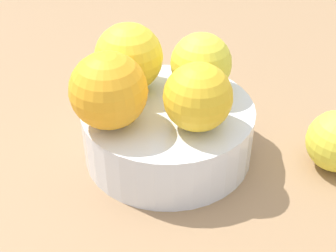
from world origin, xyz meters
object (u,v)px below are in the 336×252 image
(fruit_bowl, at_px, (168,131))
(orange_in_bowl_2, at_px, (108,91))
(orange_in_bowl_3, at_px, (129,57))
(orange_in_bowl_0, at_px, (198,97))
(orange_in_bowl_1, at_px, (201,63))

(fruit_bowl, height_order, orange_in_bowl_2, orange_in_bowl_2)
(fruit_bowl, distance_m, orange_in_bowl_3, 0.09)
(orange_in_bowl_0, relative_size, orange_in_bowl_1, 1.02)
(orange_in_bowl_1, bearing_deg, orange_in_bowl_3, 25.31)
(orange_in_bowl_2, bearing_deg, fruit_bowl, -124.17)
(fruit_bowl, distance_m, orange_in_bowl_0, 0.08)
(orange_in_bowl_1, height_order, orange_in_bowl_3, orange_in_bowl_3)
(fruit_bowl, height_order, orange_in_bowl_0, orange_in_bowl_0)
(orange_in_bowl_0, bearing_deg, orange_in_bowl_3, -16.30)
(fruit_bowl, bearing_deg, orange_in_bowl_2, 55.83)
(orange_in_bowl_2, distance_m, orange_in_bowl_3, 0.07)
(fruit_bowl, bearing_deg, orange_in_bowl_3, -14.68)
(fruit_bowl, xyz_separation_m, orange_in_bowl_0, (-0.04, 0.01, 0.06))
(orange_in_bowl_3, bearing_deg, orange_in_bowl_0, 163.70)
(orange_in_bowl_1, relative_size, orange_in_bowl_2, 0.86)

